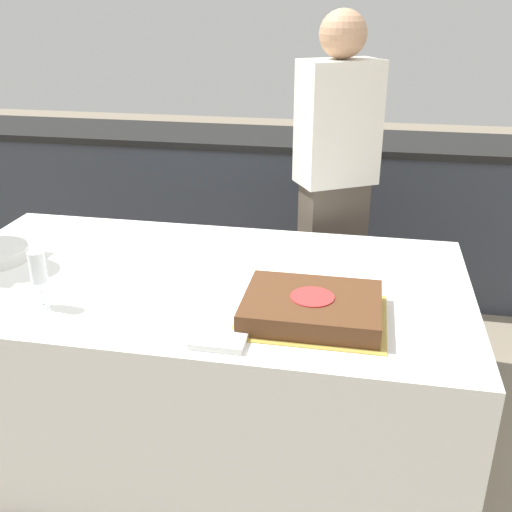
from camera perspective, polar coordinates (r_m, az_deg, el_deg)
ground_plane at (r=2.58m, az=-5.03°, el=-17.01°), size 14.00×14.00×0.00m
back_counter at (r=3.72m, az=1.27°, el=4.52°), size 4.40×0.58×0.92m
dining_table at (r=2.36m, az=-5.35°, el=-10.14°), size 1.94×1.04×0.74m
cake at (r=1.89m, az=5.35°, el=-4.90°), size 0.47×0.37×0.07m
wine_glass at (r=2.03m, az=-20.07°, el=-1.19°), size 0.06×0.06×0.19m
side_plate_near_cake at (r=2.18m, az=4.40°, el=-1.76°), size 0.18×0.18×0.00m
utensil_pile at (r=1.76m, az=-3.57°, el=-8.05°), size 0.16×0.10×0.02m
person_cutting_cake at (r=2.75m, az=7.47°, el=5.93°), size 0.39×0.34×1.63m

